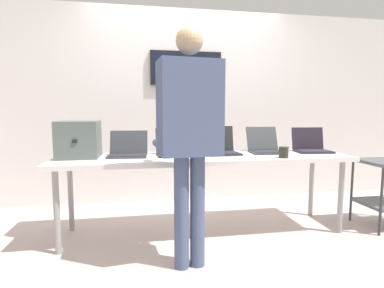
{
  "coord_description": "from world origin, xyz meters",
  "views": [
    {
      "loc": [
        -0.6,
        -2.77,
        1.16
      ],
      "look_at": [
        -0.11,
        0.03,
        0.86
      ],
      "focal_mm": 28.16,
      "sensor_mm": 36.0,
      "label": 1
    }
  ],
  "objects_px": {
    "workbench": "(204,161)",
    "laptop_station_3": "(265,147)",
    "laptop_station_0": "(128,150)",
    "person": "(189,125)",
    "laptop_station_2": "(221,148)",
    "laptop_station_1": "(176,149)",
    "equipment_box": "(79,139)",
    "laptop_station_4": "(311,146)",
    "coffee_mug": "(284,152)"
  },
  "relations": [
    {
      "from": "workbench",
      "to": "laptop_station_3",
      "type": "xyz_separation_m",
      "value": [
        0.66,
        0.12,
        0.11
      ]
    },
    {
      "from": "laptop_station_3",
      "to": "laptop_station_0",
      "type": "bearing_deg",
      "value": -178.84
    },
    {
      "from": "laptop_station_1",
      "to": "equipment_box",
      "type": "bearing_deg",
      "value": 179.95
    },
    {
      "from": "laptop_station_2",
      "to": "person",
      "type": "bearing_deg",
      "value": -120.97
    },
    {
      "from": "equipment_box",
      "to": "laptop_station_2",
      "type": "bearing_deg",
      "value": 0.12
    },
    {
      "from": "laptop_station_2",
      "to": "laptop_station_0",
      "type": "bearing_deg",
      "value": -179.55
    },
    {
      "from": "workbench",
      "to": "person",
      "type": "distance_m",
      "value": 0.77
    },
    {
      "from": "laptop_station_2",
      "to": "laptop_station_3",
      "type": "distance_m",
      "value": 0.48
    },
    {
      "from": "laptop_station_3",
      "to": "laptop_station_4",
      "type": "xyz_separation_m",
      "value": [
        0.49,
        -0.04,
        -0.0
      ]
    },
    {
      "from": "equipment_box",
      "to": "person",
      "type": "height_order",
      "value": "person"
    },
    {
      "from": "laptop_station_0",
      "to": "laptop_station_1",
      "type": "relative_size",
      "value": 1.0
    },
    {
      "from": "equipment_box",
      "to": "coffee_mug",
      "type": "relative_size",
      "value": 3.82
    },
    {
      "from": "laptop_station_1",
      "to": "coffee_mug",
      "type": "xyz_separation_m",
      "value": [
        0.94,
        -0.35,
        -0.01
      ]
    },
    {
      "from": "laptop_station_1",
      "to": "laptop_station_3",
      "type": "distance_m",
      "value": 0.93
    },
    {
      "from": "person",
      "to": "coffee_mug",
      "type": "xyz_separation_m",
      "value": [
        0.93,
        0.37,
        -0.27
      ]
    },
    {
      "from": "workbench",
      "to": "coffee_mug",
      "type": "distance_m",
      "value": 0.73
    },
    {
      "from": "laptop_station_1",
      "to": "person",
      "type": "distance_m",
      "value": 0.76
    },
    {
      "from": "laptop_station_3",
      "to": "laptop_station_4",
      "type": "bearing_deg",
      "value": -4.89
    },
    {
      "from": "laptop_station_2",
      "to": "laptop_station_3",
      "type": "relative_size",
      "value": 0.87
    },
    {
      "from": "laptop_station_2",
      "to": "person",
      "type": "height_order",
      "value": "person"
    },
    {
      "from": "laptop_station_2",
      "to": "laptop_station_4",
      "type": "distance_m",
      "value": 0.97
    },
    {
      "from": "workbench",
      "to": "laptop_station_3",
      "type": "distance_m",
      "value": 0.68
    },
    {
      "from": "laptop_station_1",
      "to": "laptop_station_4",
      "type": "distance_m",
      "value": 1.41
    },
    {
      "from": "laptop_station_1",
      "to": "laptop_station_2",
      "type": "height_order",
      "value": "laptop_station_2"
    },
    {
      "from": "laptop_station_3",
      "to": "laptop_station_4",
      "type": "height_order",
      "value": "laptop_station_3"
    },
    {
      "from": "laptop_station_4",
      "to": "coffee_mug",
      "type": "bearing_deg",
      "value": -145.0
    },
    {
      "from": "workbench",
      "to": "laptop_station_3",
      "type": "relative_size",
      "value": 7.05
    },
    {
      "from": "laptop_station_1",
      "to": "laptop_station_3",
      "type": "bearing_deg",
      "value": 1.52
    },
    {
      "from": "laptop_station_3",
      "to": "person",
      "type": "height_order",
      "value": "person"
    },
    {
      "from": "equipment_box",
      "to": "laptop_station_2",
      "type": "height_order",
      "value": "equipment_box"
    },
    {
      "from": "workbench",
      "to": "laptop_station_4",
      "type": "distance_m",
      "value": 1.16
    },
    {
      "from": "laptop_station_2",
      "to": "laptop_station_1",
      "type": "bearing_deg",
      "value": -179.53
    },
    {
      "from": "laptop_station_0",
      "to": "person",
      "type": "relative_size",
      "value": 0.21
    },
    {
      "from": "laptop_station_1",
      "to": "laptop_station_2",
      "type": "relative_size",
      "value": 1.11
    },
    {
      "from": "laptop_station_3",
      "to": "person",
      "type": "bearing_deg",
      "value": -140.81
    },
    {
      "from": "coffee_mug",
      "to": "equipment_box",
      "type": "bearing_deg",
      "value": 169.23
    },
    {
      "from": "person",
      "to": "coffee_mug",
      "type": "bearing_deg",
      "value": 21.83
    },
    {
      "from": "laptop_station_3",
      "to": "person",
      "type": "xyz_separation_m",
      "value": [
        -0.91,
        -0.74,
        0.26
      ]
    },
    {
      "from": "laptop_station_1",
      "to": "laptop_station_4",
      "type": "height_order",
      "value": "laptop_station_1"
    },
    {
      "from": "laptop_station_3",
      "to": "coffee_mug",
      "type": "xyz_separation_m",
      "value": [
        0.02,
        -0.37,
        -0.01
      ]
    },
    {
      "from": "equipment_box",
      "to": "laptop_station_4",
      "type": "relative_size",
      "value": 1.06
    },
    {
      "from": "laptop_station_0",
      "to": "equipment_box",
      "type": "bearing_deg",
      "value": 179.45
    },
    {
      "from": "equipment_box",
      "to": "laptop_station_0",
      "type": "height_order",
      "value": "equipment_box"
    },
    {
      "from": "laptop_station_0",
      "to": "person",
      "type": "xyz_separation_m",
      "value": [
        0.47,
        -0.72,
        0.26
      ]
    },
    {
      "from": "equipment_box",
      "to": "laptop_station_0",
      "type": "distance_m",
      "value": 0.45
    },
    {
      "from": "equipment_box",
      "to": "person",
      "type": "distance_m",
      "value": 1.16
    },
    {
      "from": "laptop_station_0",
      "to": "laptop_station_1",
      "type": "bearing_deg",
      "value": 0.42
    },
    {
      "from": "laptop_station_1",
      "to": "workbench",
      "type": "bearing_deg",
      "value": -20.18
    },
    {
      "from": "person",
      "to": "coffee_mug",
      "type": "height_order",
      "value": "person"
    },
    {
      "from": "workbench",
      "to": "laptop_station_0",
      "type": "distance_m",
      "value": 0.73
    }
  ]
}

